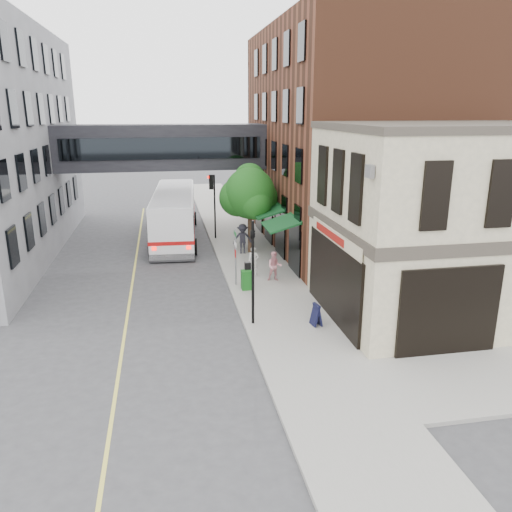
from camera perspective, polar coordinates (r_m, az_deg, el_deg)
name	(u,v)px	position (r m, az deg, el deg)	size (l,w,h in m)	color
ground	(252,348)	(19.88, -0.45, -10.45)	(120.00, 120.00, 0.00)	#38383A
sidewalk_main	(244,249)	(33.09, -1.33, 0.81)	(4.00, 60.00, 0.15)	gray
corner_building	(445,223)	(23.40, 20.81, 3.58)	(10.19, 8.12, 8.45)	tan
brick_building	(358,140)	(35.05, 11.63, 12.84)	(13.76, 18.00, 14.00)	#572D1B
skyway_bridge	(162,147)	(35.54, -10.65, 12.15)	(14.00, 3.18, 3.00)	black
traffic_signal_near	(252,260)	(20.66, -0.45, -0.47)	(0.44, 0.22, 4.60)	black
traffic_signal_far	(212,194)	(35.08, -5.00, 7.11)	(0.53, 0.28, 4.50)	black
street_sign_pole	(235,252)	(25.69, -2.36, 0.48)	(0.08, 0.75, 3.00)	gray
street_tree	(249,193)	(31.54, -0.80, 7.17)	(3.80, 3.20, 5.60)	#382619
lane_marking	(134,275)	(28.95, -13.83, -2.14)	(0.12, 40.00, 0.01)	#D8CC4C
bus	(175,213)	(36.23, -9.29, 4.92)	(3.68, 12.67, 3.37)	white
pedestrian_a	(253,261)	(27.38, -0.30, -0.61)	(0.59, 0.39, 1.62)	silver
pedestrian_b	(275,266)	(26.56, 2.14, -1.19)	(0.78, 0.61, 1.60)	pink
pedestrian_c	(243,239)	(31.63, -1.54, 2.00)	(1.23, 0.71, 1.90)	#222129
newspaper_box	(246,280)	(25.36, -1.11, -2.75)	(0.50, 0.45, 1.01)	#135616
sandwich_board	(316,315)	(21.43, 6.91, -6.66)	(0.34, 0.53, 0.95)	black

